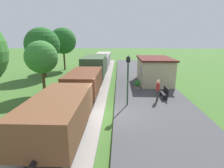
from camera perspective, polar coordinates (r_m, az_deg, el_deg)
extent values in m
plane|color=#3D6628|center=(12.22, -0.33, -10.29)|extent=(160.00, 160.00, 0.00)
cube|color=#424244|center=(12.46, 14.76, -9.68)|extent=(6.00, 60.00, 0.25)
cube|color=gray|center=(12.53, -11.52, -9.66)|extent=(3.80, 60.00, 0.12)
cube|color=slate|center=(12.33, -8.26, -9.26)|extent=(0.07, 60.00, 0.14)
cube|color=slate|center=(12.66, -14.76, -8.95)|extent=(0.07, 60.00, 0.14)
cube|color=brown|center=(9.23, -16.47, -8.71)|extent=(2.50, 5.60, 1.60)
cube|color=black|center=(9.50, -16.19, -12.32)|extent=(2.10, 5.15, 0.50)
cylinder|color=black|center=(11.15, -13.23, -9.41)|extent=(1.56, 0.84, 0.84)
cylinder|color=black|center=(8.17, -20.15, -19.40)|extent=(1.56, 0.84, 0.84)
cylinder|color=black|center=(12.09, -11.87, -6.13)|extent=(0.20, 0.30, 0.20)
cylinder|color=black|center=(7.18, -24.04, -22.61)|extent=(0.20, 0.30, 0.20)
cube|color=brown|center=(15.31, -8.75, 0.93)|extent=(2.50, 5.60, 1.60)
cube|color=black|center=(15.48, -8.66, -1.41)|extent=(2.10, 5.15, 0.50)
cylinder|color=black|center=(17.24, -7.53, -0.59)|extent=(1.56, 0.84, 0.84)
cylinder|color=black|center=(13.88, -9.99, -4.42)|extent=(1.56, 0.84, 0.84)
cylinder|color=black|center=(18.29, -6.96, 1.11)|extent=(0.20, 0.30, 0.20)
cylinder|color=black|center=(12.73, -11.12, -5.03)|extent=(0.20, 0.30, 0.20)
cube|color=#384C33|center=(21.66, -5.52, 5.79)|extent=(2.50, 5.60, 2.20)
cube|color=black|center=(21.82, -5.46, 3.32)|extent=(2.10, 5.15, 0.50)
cylinder|color=black|center=(23.61, -4.88, 3.56)|extent=(1.56, 0.84, 0.84)
cylinder|color=black|center=(20.13, -6.11, 1.63)|extent=(1.56, 0.84, 0.84)
cylinder|color=black|center=(24.70, -4.57, 4.64)|extent=(0.20, 0.30, 0.20)
cylinder|color=black|center=(18.96, -6.63, 1.60)|extent=(0.20, 0.30, 0.20)
cube|color=gray|center=(28.19, -3.73, 7.21)|extent=(2.50, 5.60, 1.60)
cube|color=black|center=(28.28, -3.71, 5.90)|extent=(2.10, 5.15, 0.50)
cylinder|color=black|center=(30.08, -3.35, 5.94)|extent=(1.56, 0.84, 0.84)
cylinder|color=black|center=(26.56, -4.09, 4.79)|extent=(1.56, 0.84, 0.84)
cylinder|color=black|center=(31.18, -3.15, 6.71)|extent=(0.20, 0.30, 0.20)
cylinder|color=black|center=(25.38, -4.38, 4.91)|extent=(0.20, 0.30, 0.20)
cube|color=gray|center=(34.72, -2.61, 8.58)|extent=(2.50, 5.60, 1.60)
cube|color=black|center=(34.79, -2.60, 7.52)|extent=(2.10, 5.15, 0.50)
cylinder|color=black|center=(36.59, -2.36, 7.47)|extent=(1.56, 0.84, 0.84)
cylinder|color=black|center=(33.05, -2.85, 6.71)|extent=(1.56, 0.84, 0.84)
cylinder|color=black|center=(37.71, -2.22, 8.06)|extent=(0.20, 0.30, 0.20)
cylinder|color=black|center=(31.88, -3.04, 6.88)|extent=(0.20, 0.30, 0.20)
cube|color=tan|center=(20.50, 13.19, 4.05)|extent=(3.20, 5.50, 2.60)
cube|color=#51231E|center=(20.30, 13.42, 7.91)|extent=(3.50, 5.80, 0.18)
cube|color=black|center=(19.16, 9.08, 3.93)|extent=(0.03, 0.90, 0.80)
cube|color=black|center=(15.54, 16.05, -2.68)|extent=(0.42, 1.50, 0.04)
cube|color=black|center=(15.52, 16.79, -1.81)|extent=(0.04, 1.50, 0.45)
cube|color=black|center=(15.06, 16.51, -4.18)|extent=(0.38, 0.06, 0.42)
cube|color=black|center=(16.17, 15.50, -2.83)|extent=(0.38, 0.06, 0.42)
cube|color=black|center=(25.94, 10.50, 4.38)|extent=(0.42, 1.50, 0.04)
cube|color=black|center=(25.93, 10.94, 4.90)|extent=(0.04, 1.50, 0.45)
cube|color=black|center=(25.40, 10.67, 3.63)|extent=(0.38, 0.06, 0.42)
cube|color=black|center=(26.56, 10.30, 4.12)|extent=(0.38, 0.06, 0.42)
cylinder|color=#38332D|center=(14.61, 14.16, -3.68)|extent=(0.15, 0.15, 0.86)
cylinder|color=#38332D|center=(14.77, 14.23, -3.49)|extent=(0.15, 0.15, 0.86)
cube|color=maroon|center=(14.49, 14.37, -0.84)|extent=(0.34, 0.43, 0.60)
sphere|color=beige|center=(14.38, 14.48, 0.85)|extent=(0.22, 0.22, 0.22)
cylinder|color=slate|center=(17.65, 8.05, -1.13)|extent=(0.56, 0.56, 0.34)
sphere|color=#235B23|center=(17.55, 8.09, 0.22)|extent=(0.64, 0.64, 0.64)
cylinder|color=#193823|center=(13.08, 4.98, -0.07)|extent=(0.11, 0.11, 3.20)
cube|color=black|center=(12.75, 5.16, 7.70)|extent=(0.28, 0.28, 0.36)
sphere|color=#F2E5BF|center=(12.75, 5.16, 7.70)|extent=(0.20, 0.20, 0.20)
cone|color=#193823|center=(12.73, 5.18, 8.77)|extent=(0.20, 0.20, 0.16)
cylinder|color=#4C3823|center=(17.98, -20.83, 0.78)|extent=(0.28, 0.28, 2.32)
sphere|color=#387A33|center=(17.62, -21.49, 7.94)|extent=(2.94, 2.94, 2.94)
cylinder|color=#4C3823|center=(25.66, -20.60, 4.91)|extent=(0.28, 0.28, 2.55)
sphere|color=#235B23|center=(25.38, -21.20, 11.47)|extent=(4.45, 4.45, 4.45)
cylinder|color=#4C3823|center=(30.50, -14.86, 7.27)|extent=(0.28, 0.28, 3.11)
sphere|color=#235B23|center=(30.30, -15.25, 13.07)|extent=(4.10, 4.10, 4.10)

